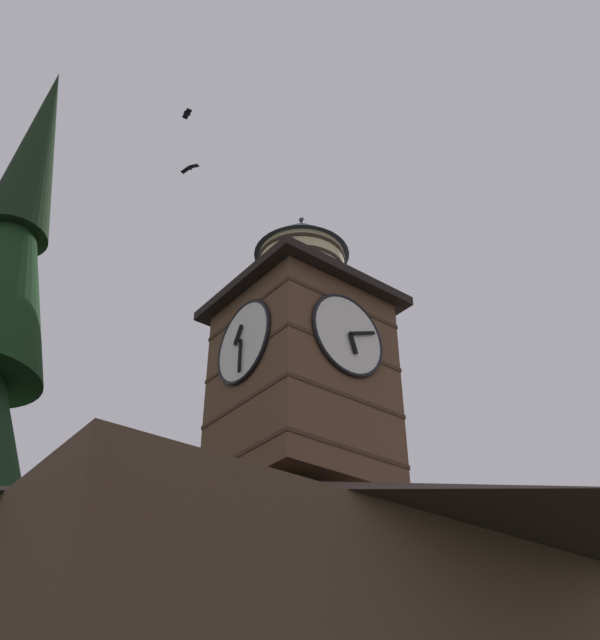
# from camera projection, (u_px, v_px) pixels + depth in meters

# --- Properties ---
(clock_tower) EXTENTS (4.26, 4.26, 8.57)m
(clock_tower) POSITION_uv_depth(u_px,v_px,m) (302.00, 360.00, 18.55)
(clock_tower) COLOR brown
(clock_tower) RESTS_ON building_main
(pine_tree_behind) EXTENTS (6.84, 6.84, 14.94)m
(pine_tree_behind) POSITION_uv_depth(u_px,v_px,m) (229.00, 611.00, 20.48)
(pine_tree_behind) COLOR #473323
(pine_tree_behind) RESTS_ON ground_plane
(moon) EXTENTS (1.96, 1.96, 1.96)m
(moon) POSITION_uv_depth(u_px,v_px,m) (141.00, 621.00, 47.40)
(moon) COLOR silver
(flying_bird_high) EXTENTS (0.38, 0.69, 0.12)m
(flying_bird_high) POSITION_uv_depth(u_px,v_px,m) (190.00, 168.00, 23.84)
(flying_bird_high) COLOR black
(flying_bird_low) EXTENTS (0.28, 0.47, 0.15)m
(flying_bird_low) POSITION_uv_depth(u_px,v_px,m) (187.00, 113.00, 24.26)
(flying_bird_low) COLOR black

